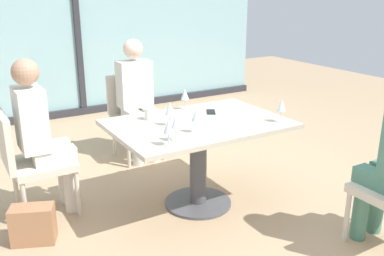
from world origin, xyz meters
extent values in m
plane|color=tan|center=(0.00, 0.00, 0.00)|extent=(12.00, 12.00, 0.00)
cube|color=#8DB7BC|center=(0.00, 3.20, 1.35)|extent=(5.84, 0.03, 2.70)
cube|color=#2D2D33|center=(0.00, 3.17, 1.35)|extent=(0.08, 0.06, 2.70)
cube|color=#2D2D33|center=(0.00, 3.17, 0.05)|extent=(5.84, 0.10, 0.10)
cube|color=#BCB29E|center=(0.00, 0.00, 0.71)|extent=(1.38, 0.95, 0.04)
cylinder|color=#4C4C51|center=(0.00, 0.00, 0.35)|extent=(0.14, 0.14, 0.69)
cylinder|color=#4C4C51|center=(0.00, 0.00, 0.01)|extent=(0.56, 0.56, 0.02)
cylinder|color=beige|center=(1.02, -1.02, 0.20)|extent=(0.04, 0.04, 0.39)
cylinder|color=beige|center=(0.62, -1.02, 0.20)|extent=(0.04, 0.04, 0.39)
cube|color=beige|center=(-1.12, 0.52, 0.42)|extent=(0.46, 0.46, 0.06)
cube|color=beige|center=(-1.37, 0.52, 0.66)|extent=(0.05, 0.46, 0.42)
cylinder|color=beige|center=(-0.92, 0.32, 0.20)|extent=(0.04, 0.04, 0.39)
cylinder|color=beige|center=(-0.92, 0.72, 0.20)|extent=(0.04, 0.04, 0.39)
cylinder|color=beige|center=(-1.32, 0.32, 0.20)|extent=(0.04, 0.04, 0.39)
cylinder|color=beige|center=(-1.32, 0.72, 0.20)|extent=(0.04, 0.04, 0.39)
cube|color=beige|center=(0.00, 1.22, 0.42)|extent=(0.46, 0.46, 0.06)
cube|color=beige|center=(0.00, 1.47, 0.66)|extent=(0.46, 0.05, 0.42)
cylinder|color=beige|center=(-0.20, 1.02, 0.20)|extent=(0.04, 0.04, 0.39)
cylinder|color=beige|center=(0.20, 1.02, 0.20)|extent=(0.04, 0.04, 0.39)
cylinder|color=beige|center=(-0.20, 1.42, 0.20)|extent=(0.04, 0.04, 0.39)
cylinder|color=beige|center=(0.20, 1.42, 0.20)|extent=(0.04, 0.04, 0.39)
cylinder|color=#4C7F6B|center=(0.91, -1.04, 0.23)|extent=(0.11, 0.11, 0.45)
cylinder|color=#4C7F6B|center=(0.73, -1.04, 0.23)|extent=(0.11, 0.11, 0.45)
cube|color=#4C7F6B|center=(0.73, -1.14, 0.51)|extent=(0.13, 0.32, 0.11)
cylinder|color=silver|center=(-0.95, 0.43, 0.23)|extent=(0.11, 0.11, 0.45)
cube|color=silver|center=(-1.04, 0.43, 0.51)|extent=(0.32, 0.13, 0.11)
cylinder|color=silver|center=(-0.95, 0.61, 0.23)|extent=(0.11, 0.11, 0.45)
cube|color=silver|center=(-1.04, 0.61, 0.51)|extent=(0.32, 0.13, 0.11)
cube|color=silver|center=(-1.17, 0.52, 0.80)|extent=(0.20, 0.34, 0.48)
sphere|color=tan|center=(-1.17, 0.52, 1.16)|extent=(0.20, 0.20, 0.20)
cylinder|color=silver|center=(-0.09, 1.04, 0.23)|extent=(0.11, 0.11, 0.45)
cube|color=silver|center=(-0.09, 1.14, 0.51)|extent=(0.13, 0.32, 0.11)
cylinder|color=silver|center=(0.09, 1.04, 0.23)|extent=(0.11, 0.11, 0.45)
cube|color=silver|center=(0.09, 1.14, 0.51)|extent=(0.13, 0.32, 0.11)
cube|color=silver|center=(0.00, 1.27, 0.80)|extent=(0.34, 0.20, 0.48)
sphere|color=beige|center=(0.00, 1.27, 1.16)|extent=(0.20, 0.20, 0.20)
cylinder|color=silver|center=(-0.45, -0.35, 0.73)|extent=(0.06, 0.06, 0.00)
cylinder|color=silver|center=(-0.45, -0.35, 0.78)|extent=(0.01, 0.01, 0.08)
cone|color=silver|center=(-0.45, -0.35, 0.87)|extent=(0.07, 0.07, 0.09)
cylinder|color=silver|center=(0.09, 0.38, 0.73)|extent=(0.06, 0.06, 0.00)
cylinder|color=silver|center=(0.09, 0.38, 0.78)|extent=(0.01, 0.01, 0.08)
cone|color=silver|center=(0.09, 0.38, 0.87)|extent=(0.07, 0.07, 0.09)
cylinder|color=silver|center=(-0.24, 0.03, 0.73)|extent=(0.06, 0.06, 0.00)
cylinder|color=silver|center=(-0.24, 0.03, 0.78)|extent=(0.01, 0.01, 0.08)
cone|color=silver|center=(-0.24, 0.03, 0.87)|extent=(0.07, 0.07, 0.09)
cylinder|color=silver|center=(-0.37, -0.30, 0.73)|extent=(0.06, 0.06, 0.00)
cylinder|color=silver|center=(-0.37, -0.30, 0.78)|extent=(0.01, 0.01, 0.08)
cone|color=silver|center=(-0.37, -0.30, 0.87)|extent=(0.07, 0.07, 0.09)
cylinder|color=silver|center=(-0.15, -0.21, 0.73)|extent=(0.06, 0.06, 0.00)
cylinder|color=silver|center=(-0.15, -0.21, 0.78)|extent=(0.01, 0.01, 0.08)
cone|color=silver|center=(-0.15, -0.21, 0.87)|extent=(0.07, 0.07, 0.09)
cylinder|color=silver|center=(0.56, -0.33, 0.73)|extent=(0.06, 0.06, 0.00)
cylinder|color=silver|center=(0.56, -0.33, 0.78)|extent=(0.01, 0.01, 0.08)
cone|color=silver|center=(0.56, -0.33, 0.87)|extent=(0.07, 0.07, 0.09)
cylinder|color=white|center=(-0.31, 0.26, 0.78)|extent=(0.08, 0.08, 0.09)
cube|color=black|center=(0.24, 0.18, 0.73)|extent=(0.13, 0.16, 0.01)
cube|color=#A3704C|center=(-1.31, 0.12, 0.14)|extent=(0.34, 0.26, 0.28)
camera|label=1|loc=(-1.71, -2.77, 1.75)|focal=40.08mm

